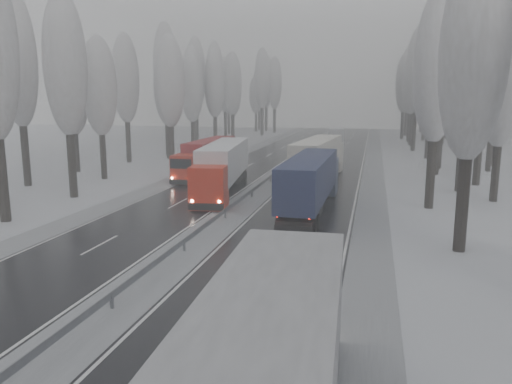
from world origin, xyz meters
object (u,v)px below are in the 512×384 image
at_px(truck_red_red, 207,155).
at_px(truck_blue_box, 312,179).
at_px(truck_cream_box, 319,156).
at_px(box_truck_distant, 336,136).
at_px(truck_red_white, 223,165).

bearing_deg(truck_red_red, truck_blue_box, -49.22).
bearing_deg(truck_cream_box, truck_red_red, 176.58).
bearing_deg(truck_cream_box, box_truck_distant, 96.77).
bearing_deg(truck_red_red, box_truck_distant, 75.31).
relative_size(truck_cream_box, box_truck_distant, 2.10).
xyz_separation_m(truck_blue_box, truck_red_red, (-13.67, 16.01, -0.24)).
relative_size(box_truck_distant, truck_red_white, 0.48).
height_order(truck_blue_box, box_truck_distant, truck_blue_box).
height_order(truck_blue_box, truck_red_white, truck_red_white).
bearing_deg(box_truck_distant, truck_red_white, -103.66).
xyz_separation_m(truck_red_white, truck_red_red, (-5.00, 10.40, -0.33)).
xyz_separation_m(truck_cream_box, truck_red_red, (-12.71, 1.80, -0.33)).
distance_m(truck_red_white, truck_red_red, 11.55).
distance_m(truck_blue_box, truck_red_red, 21.06).
distance_m(box_truck_distant, truck_red_red, 42.89).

